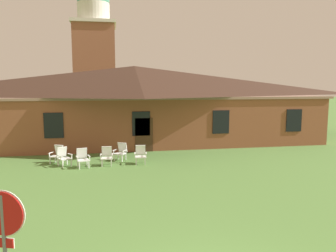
{
  "coord_description": "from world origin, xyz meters",
  "views": [
    {
      "loc": [
        -1.82,
        -5.06,
        4.07
      ],
      "look_at": [
        0.66,
        8.75,
        2.3
      ],
      "focal_mm": 34.2,
      "sensor_mm": 36.0,
      "label": 1
    }
  ],
  "objects_px": {
    "lawn_chair_near_door": "(64,156)",
    "lawn_chair_far_side": "(141,154)",
    "lawn_chair_by_porch": "(58,154)",
    "lawn_chair_left_end": "(83,157)",
    "stop_sign": "(4,230)",
    "lawn_chair_middle": "(107,156)",
    "lawn_chair_right_end": "(121,151)"
  },
  "relations": [
    {
      "from": "lawn_chair_near_door",
      "to": "lawn_chair_middle",
      "type": "bearing_deg",
      "value": -6.63
    },
    {
      "from": "lawn_chair_left_end",
      "to": "lawn_chair_right_end",
      "type": "bearing_deg",
      "value": 32.09
    },
    {
      "from": "stop_sign",
      "to": "lawn_chair_right_end",
      "type": "xyz_separation_m",
      "value": [
        2.32,
        11.92,
        -1.16
      ]
    },
    {
      "from": "lawn_chair_far_side",
      "to": "lawn_chair_near_door",
      "type": "bearing_deg",
      "value": 176.71
    },
    {
      "from": "lawn_chair_by_porch",
      "to": "lawn_chair_left_end",
      "type": "bearing_deg",
      "value": -39.02
    },
    {
      "from": "lawn_chair_near_door",
      "to": "stop_sign",
      "type": "bearing_deg",
      "value": -86.88
    },
    {
      "from": "lawn_chair_by_porch",
      "to": "lawn_chair_right_end",
      "type": "bearing_deg",
      "value": 1.95
    },
    {
      "from": "lawn_chair_near_door",
      "to": "lawn_chair_right_end",
      "type": "height_order",
      "value": "same"
    },
    {
      "from": "lawn_chair_right_end",
      "to": "lawn_chair_far_side",
      "type": "relative_size",
      "value": 1.0
    },
    {
      "from": "stop_sign",
      "to": "lawn_chair_near_door",
      "type": "distance_m",
      "value": 11.27
    },
    {
      "from": "lawn_chair_right_end",
      "to": "lawn_chair_far_side",
      "type": "distance_m",
      "value": 1.38
    },
    {
      "from": "lawn_chair_middle",
      "to": "lawn_chair_near_door",
      "type": "bearing_deg",
      "value": 173.37
    },
    {
      "from": "lawn_chair_by_porch",
      "to": "lawn_chair_near_door",
      "type": "xyz_separation_m",
      "value": [
        0.38,
        -0.62,
        0.0
      ]
    },
    {
      "from": "lawn_chair_by_porch",
      "to": "lawn_chair_near_door",
      "type": "distance_m",
      "value": 0.73
    },
    {
      "from": "lawn_chair_by_porch",
      "to": "lawn_chair_middle",
      "type": "height_order",
      "value": "same"
    },
    {
      "from": "lawn_chair_middle",
      "to": "lawn_chair_left_end",
      "type": "bearing_deg",
      "value": -168.78
    },
    {
      "from": "stop_sign",
      "to": "lawn_chair_right_end",
      "type": "height_order",
      "value": "stop_sign"
    },
    {
      "from": "lawn_chair_near_door",
      "to": "lawn_chair_far_side",
      "type": "relative_size",
      "value": 1.0
    },
    {
      "from": "stop_sign",
      "to": "lawn_chair_near_door",
      "type": "height_order",
      "value": "stop_sign"
    },
    {
      "from": "stop_sign",
      "to": "lawn_chair_near_door",
      "type": "relative_size",
      "value": 2.46
    },
    {
      "from": "lawn_chair_right_end",
      "to": "lawn_chair_far_side",
      "type": "bearing_deg",
      "value": -44.1
    },
    {
      "from": "lawn_chair_left_end",
      "to": "lawn_chair_near_door",
      "type": "bearing_deg",
      "value": 153.59
    },
    {
      "from": "lawn_chair_middle",
      "to": "lawn_chair_far_side",
      "type": "bearing_deg",
      "value": 0.89
    },
    {
      "from": "lawn_chair_far_side",
      "to": "lawn_chair_left_end",
      "type": "bearing_deg",
      "value": -174.88
    },
    {
      "from": "lawn_chair_middle",
      "to": "lawn_chair_right_end",
      "type": "xyz_separation_m",
      "value": [
        0.76,
        0.99,
        0.0
      ]
    },
    {
      "from": "stop_sign",
      "to": "lawn_chair_by_porch",
      "type": "distance_m",
      "value": 11.91
    },
    {
      "from": "lawn_chair_near_door",
      "to": "lawn_chair_far_side",
      "type": "height_order",
      "value": "same"
    },
    {
      "from": "stop_sign",
      "to": "lawn_chair_by_porch",
      "type": "bearing_deg",
      "value": 94.81
    },
    {
      "from": "stop_sign",
      "to": "lawn_chair_far_side",
      "type": "distance_m",
      "value": 11.51
    },
    {
      "from": "lawn_chair_near_door",
      "to": "lawn_chair_left_end",
      "type": "bearing_deg",
      "value": -26.41
    },
    {
      "from": "lawn_chair_right_end",
      "to": "lawn_chair_far_side",
      "type": "height_order",
      "value": "same"
    },
    {
      "from": "lawn_chair_middle",
      "to": "lawn_chair_right_end",
      "type": "distance_m",
      "value": 1.24
    }
  ]
}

